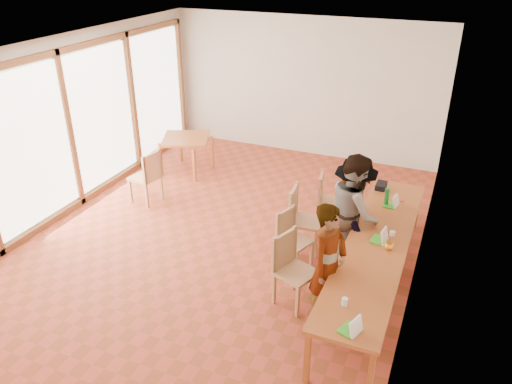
% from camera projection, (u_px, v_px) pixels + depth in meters
% --- Properties ---
extents(ground, '(8.00, 8.00, 0.00)m').
position_uv_depth(ground, '(225.00, 236.00, 8.22)').
color(ground, '#AE3F2A').
rests_on(ground, ground).
extents(wall_back, '(6.00, 0.10, 3.00)m').
position_uv_depth(wall_back, '(304.00, 87.00, 10.83)').
color(wall_back, beige).
rests_on(wall_back, ground).
extents(wall_front, '(6.00, 0.10, 3.00)m').
position_uv_depth(wall_front, '(14.00, 314.00, 4.25)').
color(wall_front, beige).
rests_on(wall_front, ground).
extents(wall_right, '(0.10, 8.00, 3.00)m').
position_uv_depth(wall_right, '(428.00, 185.00, 6.50)').
color(wall_right, beige).
rests_on(wall_right, ground).
extents(window_wall, '(0.10, 8.00, 3.00)m').
position_uv_depth(window_wall, '(68.00, 126.00, 8.57)').
color(window_wall, white).
rests_on(window_wall, ground).
extents(ceiling, '(6.00, 8.00, 0.04)m').
position_uv_depth(ceiling, '(219.00, 49.00, 6.86)').
color(ceiling, white).
rests_on(ceiling, wall_back).
extents(communal_table, '(0.80, 4.00, 0.75)m').
position_uv_depth(communal_table, '(377.00, 246.00, 6.67)').
color(communal_table, '#B85C29').
rests_on(communal_table, ground).
extents(side_table, '(0.90, 0.90, 0.75)m').
position_uv_depth(side_table, '(186.00, 141.00, 10.23)').
color(side_table, '#B85C29').
rests_on(side_table, ground).
extents(chair_near, '(0.60, 0.60, 0.53)m').
position_uv_depth(chair_near, '(290.00, 261.00, 6.50)').
color(chair_near, tan).
rests_on(chair_near, ground).
extents(chair_mid, '(0.53, 0.53, 0.48)m').
position_uv_depth(chair_mid, '(290.00, 232.00, 7.27)').
color(chair_mid, tan).
rests_on(chair_mid, ground).
extents(chair_far, '(0.52, 0.52, 0.55)m').
position_uv_depth(chair_far, '(300.00, 212.00, 7.64)').
color(chair_far, tan).
rests_on(chair_far, ground).
extents(chair_empty, '(0.53, 0.53, 0.51)m').
position_uv_depth(chair_empty, '(326.00, 196.00, 8.23)').
color(chair_empty, tan).
rests_on(chair_empty, ground).
extents(chair_spare, '(0.53, 0.53, 0.53)m').
position_uv_depth(chair_spare, '(149.00, 172.00, 9.01)').
color(chair_spare, tan).
rests_on(chair_spare, ground).
extents(person_near, '(0.54, 0.68, 1.64)m').
position_uv_depth(person_near, '(328.00, 264.00, 6.08)').
color(person_near, gray).
rests_on(person_near, ground).
extents(person_mid, '(0.92, 1.04, 1.77)m').
position_uv_depth(person_mid, '(354.00, 212.00, 7.11)').
color(person_mid, gray).
rests_on(person_mid, ground).
extents(person_far, '(1.01, 1.23, 1.66)m').
position_uv_depth(person_far, '(353.00, 211.00, 7.26)').
color(person_far, gray).
rests_on(person_far, ground).
extents(laptop_near, '(0.25, 0.26, 0.18)m').
position_uv_depth(laptop_near, '(352.00, 328.00, 5.11)').
color(laptop_near, green).
rests_on(laptop_near, communal_table).
extents(laptop_mid, '(0.23, 0.25, 0.19)m').
position_uv_depth(laptop_mid, '(381.00, 238.00, 6.65)').
color(laptop_mid, green).
rests_on(laptop_mid, communal_table).
extents(laptop_far, '(0.22, 0.24, 0.19)m').
position_uv_depth(laptop_far, '(393.00, 203.00, 7.53)').
color(laptop_far, green).
rests_on(laptop_far, communal_table).
extents(yellow_mug, '(0.13, 0.13, 0.09)m').
position_uv_depth(yellow_mug, '(389.00, 246.00, 6.49)').
color(yellow_mug, yellow).
rests_on(yellow_mug, communal_table).
extents(green_bottle, '(0.07, 0.07, 0.28)m').
position_uv_depth(green_bottle, '(387.00, 197.00, 7.52)').
color(green_bottle, '#197228').
rests_on(green_bottle, communal_table).
extents(clear_glass, '(0.07, 0.07, 0.09)m').
position_uv_depth(clear_glass, '(345.00, 302.00, 5.49)').
color(clear_glass, silver).
rests_on(clear_glass, communal_table).
extents(condiment_cup, '(0.08, 0.08, 0.06)m').
position_uv_depth(condiment_cup, '(392.00, 233.00, 6.80)').
color(condiment_cup, white).
rests_on(condiment_cup, communal_table).
extents(pink_phone, '(0.05, 0.10, 0.01)m').
position_uv_depth(pink_phone, '(402.00, 200.00, 7.71)').
color(pink_phone, '#BA293B').
rests_on(pink_phone, communal_table).
extents(black_pouch, '(0.16, 0.26, 0.09)m').
position_uv_depth(black_pouch, '(381.00, 186.00, 8.09)').
color(black_pouch, black).
rests_on(black_pouch, communal_table).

